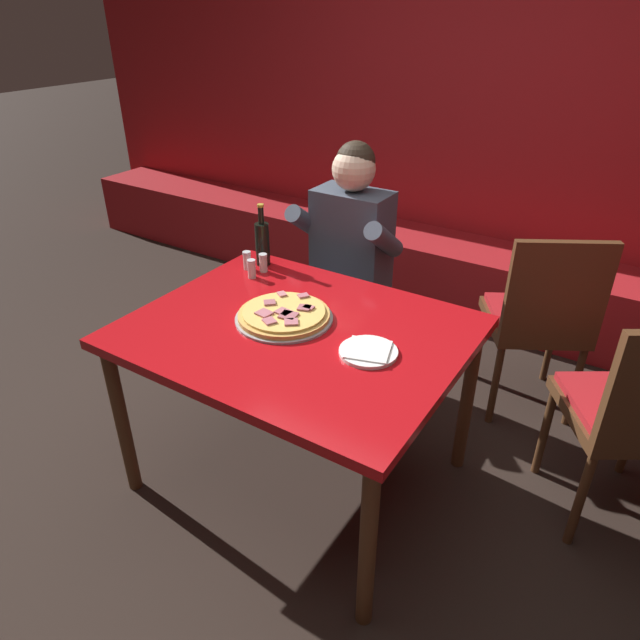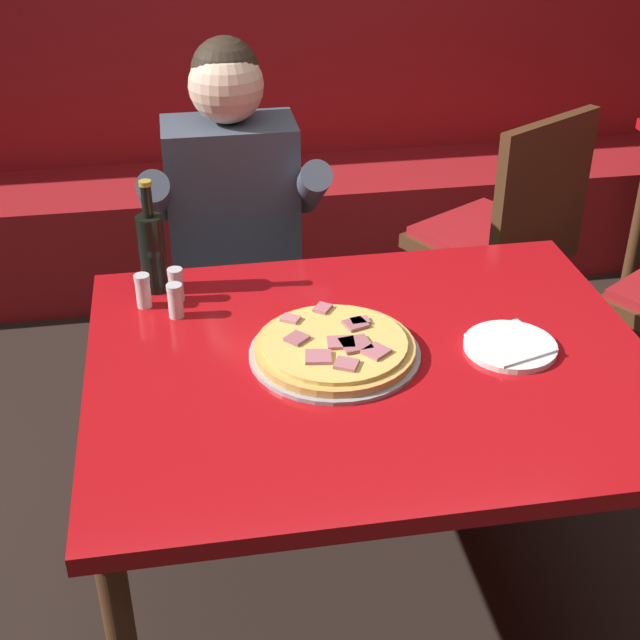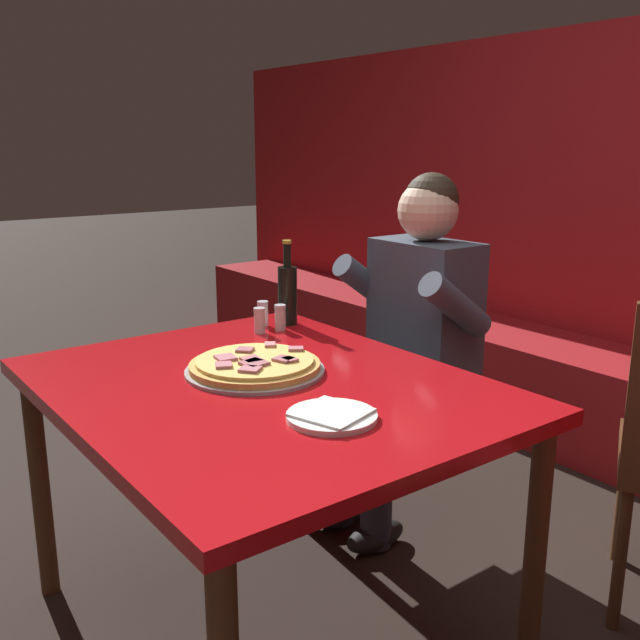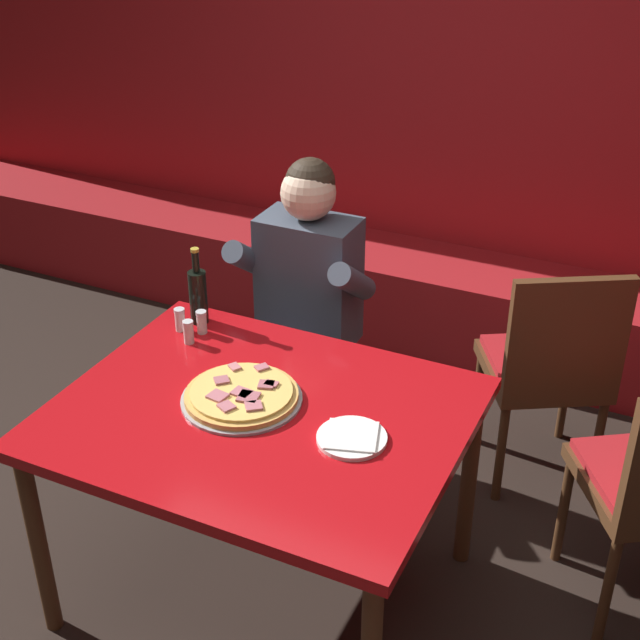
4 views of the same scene
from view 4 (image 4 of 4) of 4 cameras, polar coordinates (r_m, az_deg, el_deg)
name	(u,v)px [view 4 (image 4 of 4)]	position (r m, az deg, el deg)	size (l,w,h in m)	color
ground_plane	(267,589)	(3.27, -3.42, -16.81)	(24.00, 24.00, 0.00)	black
booth_wall_panel	(472,148)	(4.52, 9.71, 10.81)	(6.80, 0.16, 1.90)	#A3191E
booth_bench	(441,304)	(4.52, 7.77, 0.99)	(6.46, 0.48, 0.46)	#A3191E
main_dining_table	(260,431)	(2.82, -3.83, -7.13)	(1.25, 1.01, 0.76)	#4C2D19
pizza	(242,396)	(2.81, -5.04, -4.84)	(0.38, 0.38, 0.05)	#9E9EA3
plate_white_paper	(352,438)	(2.64, 2.05, -7.53)	(0.21, 0.21, 0.02)	white
beer_bottle	(198,295)	(3.22, -7.81, 1.62)	(0.07, 0.07, 0.29)	black
shaker_oregano	(180,321)	(3.21, -8.95, -0.04)	(0.04, 0.04, 0.09)	silver
shaker_parmesan	(202,323)	(3.18, -7.58, -0.19)	(0.04, 0.04, 0.09)	silver
shaker_red_pepper_flakes	(189,333)	(3.13, -8.41, -0.83)	(0.04, 0.04, 0.09)	silver
diner_seated_blue_shirt	(299,306)	(3.46, -1.32, 0.88)	(0.53, 0.53, 1.27)	black
dining_chair_side_aisle	(551,360)	(3.49, 14.58, -2.52)	(0.60, 0.60, 0.97)	#4C2D19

